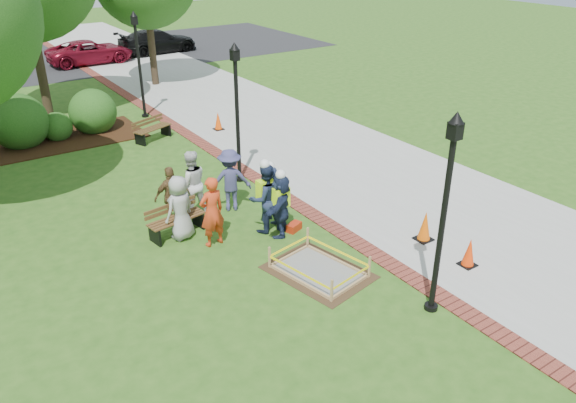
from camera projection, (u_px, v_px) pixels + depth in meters
ground at (299, 263)px, 13.30m from camera, size 100.00×100.00×0.00m
sidewalk at (259, 119)px, 23.25m from camera, size 6.00×60.00×0.02m
brick_edging at (187, 134)px, 21.61m from camera, size 0.50×60.00×0.03m
mulch_bed at (45, 142)px, 20.69m from camera, size 7.00×3.00×0.05m
parking_lot at (38, 61)px, 33.36m from camera, size 36.00×12.00×0.01m
wet_concrete_pad at (319, 264)px, 12.84m from camera, size 2.11×2.58×0.55m
bench_near at (177, 226)px, 14.41m from camera, size 1.57×0.73×0.82m
bench_far at (153, 133)px, 20.88m from camera, size 1.57×1.01×0.81m
cone_front at (469, 253)px, 13.03m from camera, size 0.37×0.37×0.73m
cone_back at (425, 227)px, 14.09m from camera, size 0.41×0.41×0.81m
cone_far at (218, 121)px, 21.90m from camera, size 0.37×0.37×0.72m
toolbox at (294, 227)px, 14.67m from camera, size 0.48×0.37×0.21m
lamp_near at (445, 202)px, 10.61m from camera, size 0.28×0.28×4.26m
lamp_mid at (237, 104)px, 16.55m from camera, size 0.28×0.28×4.26m
lamp_far at (138, 57)px, 22.50m from camera, size 0.28×0.28×4.26m
shrub_b at (24, 145)px, 20.50m from camera, size 2.05×2.05×2.05m
shrub_c at (59, 139)px, 21.08m from camera, size 1.12×1.12×1.12m
shrub_d at (96, 131)px, 21.95m from camera, size 1.79×1.79×1.79m
shrub_e at (27, 135)px, 21.52m from camera, size 1.09×1.09×1.09m
casual_person_a at (180, 208)px, 14.02m from camera, size 0.62×0.50×1.69m
casual_person_b at (212, 212)px, 13.69m from camera, size 0.61×0.43×1.82m
casual_person_c at (191, 184)px, 15.15m from camera, size 0.65×0.47×1.86m
casual_person_d at (172, 196)px, 14.70m from camera, size 0.54×0.37×1.64m
casual_person_e at (230, 180)px, 15.46m from camera, size 0.67×0.56×1.78m
hivis_worker_a at (281, 203)px, 14.17m from camera, size 0.62×0.61×1.80m
hivis_worker_b at (270, 195)px, 14.53m from camera, size 0.64×0.54×1.85m
hivis_worker_c at (265, 197)px, 14.30m from camera, size 0.62×0.42×2.00m
parked_car_b at (1, 69)px, 31.51m from camera, size 2.56×4.70×1.46m
parked_car_c at (92, 63)px, 32.83m from camera, size 2.04×4.51×1.46m
parked_car_d at (159, 53)px, 35.64m from camera, size 2.45×4.96×1.57m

